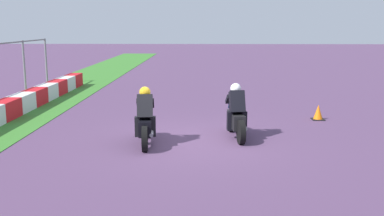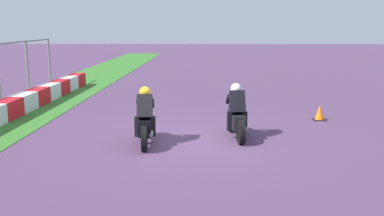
% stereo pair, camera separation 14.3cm
% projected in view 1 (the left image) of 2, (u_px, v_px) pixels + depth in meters
% --- Properties ---
extents(ground_plane, '(120.00, 120.00, 0.00)m').
position_uv_depth(ground_plane, '(193.00, 141.00, 11.97)').
color(ground_plane, '#533859').
extents(rider_lane_a, '(2.04, 0.58, 1.51)m').
position_uv_depth(rider_lane_a, '(236.00, 116.00, 12.21)').
color(rider_lane_a, black).
rests_on(rider_lane_a, ground_plane).
extents(rider_lane_b, '(2.04, 0.56, 1.51)m').
position_uv_depth(rider_lane_b, '(145.00, 121.00, 11.54)').
color(rider_lane_b, black).
rests_on(rider_lane_b, ground_plane).
extents(traffic_cone, '(0.40, 0.40, 0.50)m').
position_uv_depth(traffic_cone, '(318.00, 113.00, 14.58)').
color(traffic_cone, black).
rests_on(traffic_cone, ground_plane).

